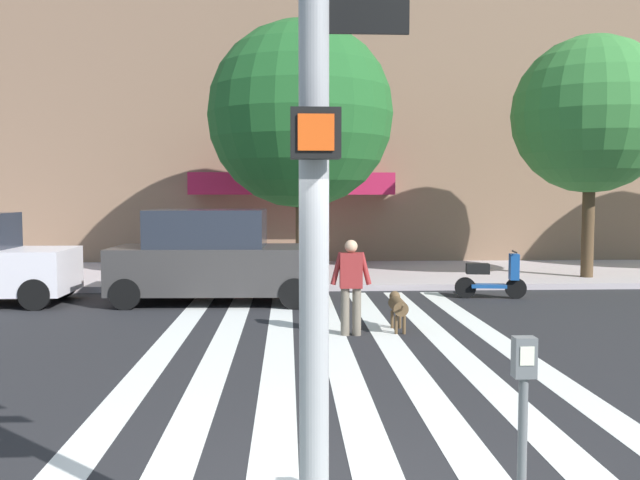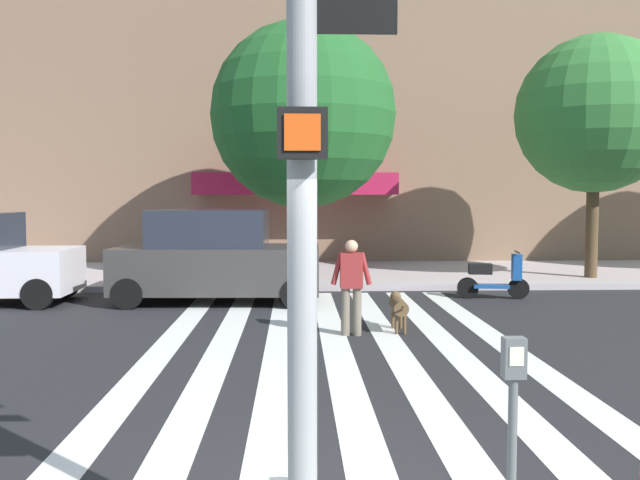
{
  "view_description": "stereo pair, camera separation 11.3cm",
  "coord_description": "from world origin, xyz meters",
  "views": [
    {
      "loc": [
        -0.46,
        -4.74,
        2.41
      ],
      "look_at": [
        0.06,
        6.03,
        1.67
      ],
      "focal_mm": 37.62,
      "sensor_mm": 36.0,
      "label": 1
    },
    {
      "loc": [
        -0.35,
        -4.75,
        2.41
      ],
      "look_at": [
        0.06,
        6.03,
        1.67
      ],
      "focal_mm": 37.62,
      "sensor_mm": 36.0,
      "label": 2
    }
  ],
  "objects": [
    {
      "name": "dog_on_leash",
      "position": [
        1.48,
        6.91,
        0.44
      ],
      "size": [
        0.27,
        1.12,
        0.65
      ],
      "color": "brown",
      "rests_on": "ground_plane"
    },
    {
      "name": "pedestrian_dog_walker",
      "position": [
        0.61,
        6.55,
        0.93
      ],
      "size": [
        0.7,
        0.25,
        1.64
      ],
      "color": "#6B6051",
      "rests_on": "ground_plane"
    },
    {
      "name": "parked_scooter",
      "position": [
        4.24,
        10.46,
        0.48
      ],
      "size": [
        1.63,
        0.55,
        1.11
      ],
      "color": "black",
      "rests_on": "ground_plane"
    },
    {
      "name": "crosswalk_stripes",
      "position": [
        0.3,
        5.88,
        0.0
      ],
      "size": [
        5.85,
        11.17,
        0.01
      ],
      "color": "silver",
      "rests_on": "ground_plane"
    },
    {
      "name": "parking_meter_third_along",
      "position": [
        1.03,
        -0.63,
        1.03
      ],
      "size": [
        0.14,
        0.11,
        1.36
      ],
      "color": "#515456",
      "rests_on": "sidewalk_near"
    },
    {
      "name": "ground_plane",
      "position": [
        0.0,
        5.88,
        0.0
      ],
      "size": [
        160.0,
        160.0,
        0.0
      ],
      "primitive_type": "plane",
      "color": "#232326"
    },
    {
      "name": "sidewalk_far",
      "position": [
        0.0,
        14.77,
        0.07
      ],
      "size": [
        80.0,
        6.0,
        0.15
      ],
      "primitive_type": "cube",
      "color": "#B2A5A7",
      "rests_on": "ground_plane"
    },
    {
      "name": "parked_car_behind_first",
      "position": [
        -2.12,
        10.18,
        0.99
      ],
      "size": [
        4.55,
        2.12,
        2.07
      ],
      "color": "#383635",
      "rests_on": "ground_plane"
    },
    {
      "name": "street_tree_nearest",
      "position": [
        -0.12,
        13.24,
        4.51
      ],
      "size": [
        4.94,
        4.94,
        6.84
      ],
      "color": "#4C3823",
      "rests_on": "sidewalk_far"
    },
    {
      "name": "traffic_light_pole",
      "position": [
        -0.3,
        -0.82,
        3.52
      ],
      "size": [
        0.74,
        0.46,
        5.8
      ],
      "color": "gray",
      "rests_on": "sidewalk_near"
    },
    {
      "name": "street_tree_middle",
      "position": [
        7.73,
        13.13,
        4.54
      ],
      "size": [
        4.22,
        4.22,
        6.52
      ],
      "color": "#4C3823",
      "rests_on": "sidewalk_far"
    }
  ]
}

